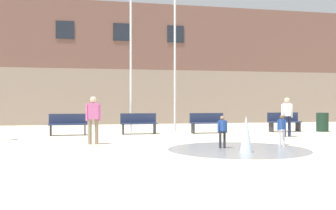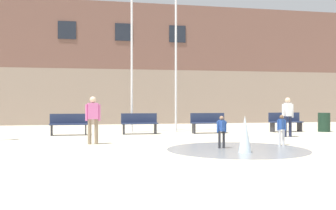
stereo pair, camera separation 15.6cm
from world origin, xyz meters
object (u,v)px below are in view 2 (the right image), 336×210
at_px(park_bench_far_right, 285,122).
at_px(adult_near_bench, 288,114).
at_px(child_in_fountain, 222,129).
at_px(trash_can, 324,122).
at_px(park_bench_left_of_flagpoles, 69,124).
at_px(adult_in_red, 93,116).
at_px(flagpole_right, 176,40).
at_px(park_bench_center, 139,123).
at_px(park_bench_under_right_flagpole, 208,123).
at_px(flagpole_left, 132,40).
at_px(child_running, 282,128).

relative_size(park_bench_far_right, adult_near_bench, 1.01).
bearing_deg(child_in_fountain, trash_can, -72.47).
bearing_deg(trash_can, child_in_fountain, -142.13).
distance_m(adult_near_bench, child_in_fountain, 5.11).
xyz_separation_m(park_bench_far_right, adult_near_bench, (-1.30, -2.60, 0.45)).
height_order(park_bench_left_of_flagpoles, adult_near_bench, adult_near_bench).
xyz_separation_m(adult_in_red, flagpole_right, (3.99, 4.98, 3.43)).
xyz_separation_m(adult_in_red, trash_can, (10.86, 3.50, -0.48)).
bearing_deg(adult_near_bench, park_bench_left_of_flagpoles, -103.04).
height_order(child_in_fountain, trash_can, child_in_fountain).
relative_size(park_bench_left_of_flagpoles, park_bench_center, 1.00).
relative_size(park_bench_center, adult_near_bench, 1.01).
height_order(park_bench_under_right_flagpole, park_bench_far_right, same).
height_order(park_bench_center, park_bench_under_right_flagpole, same).
bearing_deg(trash_can, flagpole_left, 170.67).
xyz_separation_m(flagpole_right, trash_can, (6.88, -1.48, -3.91)).
distance_m(adult_near_bench, flagpole_left, 7.75).
height_order(park_bench_left_of_flagpoles, child_in_fountain, child_in_fountain).
distance_m(park_bench_center, park_bench_under_right_flagpole, 3.12).
relative_size(park_bench_center, park_bench_far_right, 1.00).
relative_size(park_bench_left_of_flagpoles, park_bench_under_right_flagpole, 1.00).
xyz_separation_m(adult_in_red, flagpole_left, (1.87, 4.98, 3.40)).
bearing_deg(child_in_fountain, child_running, -99.98).
height_order(adult_near_bench, trash_can, adult_near_bench).
distance_m(adult_near_bench, child_running, 3.35).
bearing_deg(park_bench_under_right_flagpole, park_bench_left_of_flagpoles, 178.88).
xyz_separation_m(park_bench_left_of_flagpoles, adult_in_red, (0.96, -3.86, 0.45)).
distance_m(flagpole_left, trash_can, 9.90).
bearing_deg(park_bench_under_right_flagpole, adult_near_bench, -44.24).
height_order(adult_in_red, child_in_fountain, adult_in_red).
height_order(park_bench_left_of_flagpoles, adult_in_red, adult_in_red).
height_order(park_bench_under_right_flagpole, adult_near_bench, adult_near_bench).
xyz_separation_m(adult_near_bench, flagpole_right, (-3.76, 3.73, 3.43)).
height_order(park_bench_under_right_flagpole, adult_in_red, adult_in_red).
bearing_deg(park_bench_under_right_flagpole, trash_can, -2.42).
bearing_deg(flagpole_left, park_bench_far_right, -8.95).
height_order(park_bench_center, child_running, child_running).
bearing_deg(trash_can, flagpole_right, 167.88).
height_order(adult_near_bench, flagpole_left, flagpole_left).
xyz_separation_m(park_bench_far_right, flagpole_right, (-5.06, 1.13, 3.88)).
xyz_separation_m(child_running, trash_can, (4.87, 5.09, -0.13)).
xyz_separation_m(park_bench_left_of_flagpoles, park_bench_under_right_flagpole, (6.14, -0.12, 0.00)).
height_order(park_bench_left_of_flagpoles, flagpole_left, flagpole_left).
relative_size(park_bench_left_of_flagpoles, trash_can, 1.78).
bearing_deg(park_bench_far_right, park_bench_under_right_flagpole, -178.42).
distance_m(park_bench_left_of_flagpoles, flagpole_left, 4.91).
bearing_deg(flagpole_right, flagpole_left, -180.00).
distance_m(park_bench_under_right_flagpole, adult_near_bench, 3.61).
bearing_deg(adult_in_red, child_running, 159.22).
height_order(park_bench_center, adult_near_bench, adult_near_bench).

